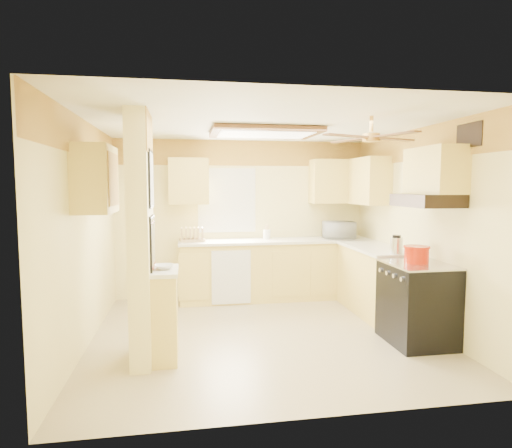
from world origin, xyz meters
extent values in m
plane|color=tan|center=(0.00, 0.00, 0.00)|extent=(4.00, 4.00, 0.00)
plane|color=white|center=(0.00, 0.00, 2.50)|extent=(4.00, 4.00, 0.00)
plane|color=#FFEE9B|center=(0.00, 1.90, 1.25)|extent=(4.00, 0.00, 4.00)
plane|color=#FFEE9B|center=(0.00, -1.90, 1.25)|extent=(4.00, 0.00, 4.00)
plane|color=#FFEE9B|center=(-2.00, 0.00, 1.25)|extent=(0.00, 3.80, 3.80)
plane|color=#FFEE9B|center=(2.00, 0.00, 1.25)|extent=(0.00, 3.80, 3.80)
cube|color=#FFCB4B|center=(0.00, 1.88, 2.30)|extent=(4.00, 0.02, 0.40)
cube|color=#FFEE9B|center=(-1.35, -0.55, 1.25)|extent=(0.20, 0.70, 2.50)
cube|color=#FDDC66|center=(-1.13, -0.55, 0.45)|extent=(0.25, 0.55, 0.90)
cube|color=white|center=(-1.13, -0.55, 0.92)|extent=(0.28, 0.58, 0.04)
cube|color=#FDDC66|center=(0.50, 1.60, 0.45)|extent=(3.00, 0.60, 0.90)
cube|color=#FDDC66|center=(1.70, 0.60, 0.45)|extent=(0.60, 1.40, 0.90)
cube|color=white|center=(0.50, 1.59, 0.92)|extent=(3.04, 0.64, 0.04)
cube|color=white|center=(1.69, 0.60, 0.92)|extent=(0.64, 1.44, 0.04)
cube|color=white|center=(-0.25, 1.29, 0.43)|extent=(0.58, 0.02, 0.80)
cube|color=white|center=(-0.25, 1.89, 1.55)|extent=(0.92, 0.02, 1.02)
cube|color=white|center=(-0.25, 1.89, 1.55)|extent=(0.80, 0.02, 0.90)
cube|color=#FDDC66|center=(-0.85, 1.72, 1.85)|extent=(0.60, 0.35, 0.70)
cube|color=#FDDC66|center=(1.55, 1.72, 1.85)|extent=(0.90, 0.35, 0.70)
cube|color=#FDDC66|center=(1.82, 1.25, 1.85)|extent=(0.35, 1.00, 0.70)
cube|color=#FDDC66|center=(-1.82, -0.25, 1.85)|extent=(0.35, 0.75, 0.70)
cube|color=#FDDC66|center=(1.82, -0.55, 1.95)|extent=(0.35, 0.76, 0.52)
cube|color=black|center=(1.67, -0.55, 0.45)|extent=(0.65, 0.76, 0.90)
cube|color=silver|center=(1.67, -0.55, 0.91)|extent=(0.66, 0.77, 0.02)
cylinder|color=silver|center=(1.34, -0.80, 0.80)|extent=(0.03, 0.05, 0.05)
cylinder|color=silver|center=(1.34, -0.63, 0.80)|extent=(0.03, 0.05, 0.05)
cylinder|color=silver|center=(1.34, -0.47, 0.80)|extent=(0.03, 0.05, 0.05)
cylinder|color=silver|center=(1.34, -0.30, 0.80)|extent=(0.03, 0.05, 0.05)
cube|color=black|center=(1.74, -0.55, 1.62)|extent=(0.50, 0.76, 0.14)
cube|color=black|center=(-1.24, -0.55, 1.85)|extent=(0.02, 0.42, 0.57)
cube|color=white|center=(-1.23, -0.55, 1.85)|extent=(0.01, 0.37, 0.52)
cube|color=black|center=(-1.24, -0.55, 1.20)|extent=(0.02, 0.42, 0.57)
cube|color=yellow|center=(-1.23, -0.55, 1.20)|extent=(0.01, 0.37, 0.52)
cube|color=brown|center=(0.10, 0.50, 2.46)|extent=(1.35, 0.95, 0.06)
cube|color=white|center=(0.10, 0.50, 2.44)|extent=(1.15, 0.75, 0.02)
cylinder|color=gold|center=(1.00, -0.70, 2.42)|extent=(0.04, 0.04, 0.16)
cylinder|color=gold|center=(1.00, -0.70, 2.28)|extent=(0.18, 0.18, 0.08)
cube|color=brown|center=(1.30, -0.59, 2.28)|extent=(0.55, 0.28, 0.01)
cube|color=brown|center=(0.89, -0.40, 2.28)|extent=(0.28, 0.55, 0.01)
cube|color=brown|center=(0.70, -0.81, 2.28)|extent=(0.55, 0.28, 0.01)
cube|color=brown|center=(1.11, -1.00, 2.28)|extent=(0.28, 0.55, 0.01)
cube|color=black|center=(1.98, -0.90, 2.30)|extent=(0.02, 0.40, 0.25)
imported|color=white|center=(1.53, 1.60, 1.08)|extent=(0.53, 0.39, 0.27)
imported|color=white|center=(-1.13, -0.55, 0.96)|extent=(0.21, 0.21, 0.05)
cylinder|color=#BA1C04|center=(1.66, -0.51, 1.00)|extent=(0.27, 0.27, 0.17)
cylinder|color=#BA1C04|center=(1.66, -0.51, 1.10)|extent=(0.29, 0.29, 0.02)
cylinder|color=silver|center=(1.67, -0.02, 1.04)|extent=(0.15, 0.15, 0.20)
cylinder|color=black|center=(1.67, -0.02, 1.16)|extent=(0.10, 0.10, 0.03)
cube|color=tan|center=(-0.81, 1.60, 0.96)|extent=(0.39, 0.31, 0.04)
cube|color=tan|center=(-0.96, 1.60, 1.04)|extent=(0.02, 0.25, 0.21)
cube|color=tan|center=(-0.90, 1.60, 1.04)|extent=(0.02, 0.25, 0.21)
cube|color=tan|center=(-0.84, 1.60, 1.04)|extent=(0.02, 0.25, 0.21)
cube|color=tan|center=(-0.78, 1.60, 1.04)|extent=(0.02, 0.25, 0.21)
cube|color=tan|center=(-0.72, 1.60, 1.04)|extent=(0.02, 0.25, 0.21)
cube|color=tan|center=(-0.65, 1.60, 1.04)|extent=(0.02, 0.25, 0.21)
cylinder|color=white|center=(-0.90, 1.60, 1.04)|extent=(0.01, 0.21, 0.21)
cylinder|color=white|center=(-0.78, 1.60, 1.04)|extent=(0.01, 0.21, 0.21)
cylinder|color=white|center=(0.37, 1.70, 1.01)|extent=(0.11, 0.11, 0.15)
cylinder|color=tan|center=(0.39, 1.70, 1.05)|extent=(0.01, 0.01, 0.23)
cylinder|color=tan|center=(0.37, 1.72, 1.05)|extent=(0.01, 0.01, 0.23)
cylinder|color=tan|center=(0.35, 1.70, 1.05)|extent=(0.01, 0.01, 0.23)
cylinder|color=tan|center=(0.37, 1.68, 1.05)|extent=(0.01, 0.01, 0.23)
camera|label=1|loc=(-0.91, -4.92, 1.79)|focal=30.00mm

